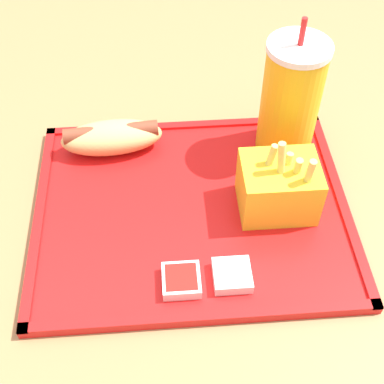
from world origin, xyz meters
name	(u,v)px	position (x,y,z in m)	size (l,w,h in m)	color
dining_table	(166,343)	(0.00, 0.00, 0.36)	(1.41, 1.17, 0.71)	olive
food_tray	(192,210)	(0.05, 0.01, 0.72)	(0.40, 0.32, 0.01)	red
soda_cup	(291,98)	(0.18, 0.12, 0.80)	(0.08, 0.08, 0.20)	gold
hot_dog_far	(112,137)	(-0.05, 0.12, 0.74)	(0.14, 0.07, 0.04)	tan
fries_carton	(279,186)	(0.15, 0.01, 0.76)	(0.09, 0.07, 0.11)	gold
sauce_cup_mayo	(232,275)	(0.08, -0.10, 0.73)	(0.04, 0.04, 0.02)	silver
sauce_cup_ketchup	(181,280)	(0.03, -0.10, 0.73)	(0.04, 0.04, 0.02)	silver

